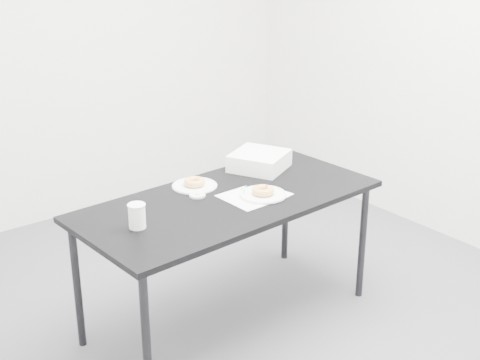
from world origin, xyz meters
TOP-DOWN VIEW (x-y plane):
  - floor at (0.00, 0.00)m, footprint 4.00×4.00m
  - wall_back at (0.00, 2.00)m, footprint 4.00×0.02m
  - wall_right at (2.00, 0.00)m, footprint 0.02×4.00m
  - table at (0.09, 0.06)m, footprint 1.68×0.86m
  - scorecard at (0.16, -0.01)m, footprint 0.23×0.28m
  - logo_patch at (0.24, 0.08)m, footprint 0.05×0.05m
  - pen at (0.22, 0.07)m, footprint 0.10×0.10m
  - napkin at (0.30, -0.06)m, footprint 0.21×0.21m
  - plate_near at (0.26, -0.04)m, footprint 0.26×0.26m
  - donut_near at (0.26, -0.04)m, footprint 0.13×0.13m
  - plate_far at (0.04, 0.30)m, footprint 0.25×0.25m
  - donut_far at (0.04, 0.30)m, footprint 0.16×0.16m
  - coffee_cup at (-0.48, 0.03)m, footprint 0.08×0.08m
  - cup_lid at (-0.02, 0.17)m, footprint 0.09×0.09m
  - bakery_box at (0.51, 0.30)m, footprint 0.40×0.40m

SIDE VIEW (x-z plane):
  - floor at x=0.00m, z-range 0.00..0.00m
  - table at x=0.09m, z-range 0.32..1.07m
  - scorecard at x=0.16m, z-range 0.75..0.75m
  - napkin at x=0.30m, z-range 0.75..0.75m
  - plate_far at x=0.04m, z-range 0.75..0.76m
  - logo_patch at x=0.24m, z-range 0.75..0.76m
  - cup_lid at x=-0.02m, z-range 0.75..0.76m
  - pen at x=0.22m, z-range 0.75..0.76m
  - plate_near at x=0.26m, z-range 0.75..0.76m
  - donut_far at x=0.04m, z-range 0.76..0.80m
  - donut_near at x=0.26m, z-range 0.76..0.80m
  - bakery_box at x=0.51m, z-range 0.75..0.85m
  - coffee_cup at x=-0.48m, z-range 0.75..0.87m
  - wall_back at x=0.00m, z-range 0.00..2.70m
  - wall_right at x=2.00m, z-range 0.00..2.70m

